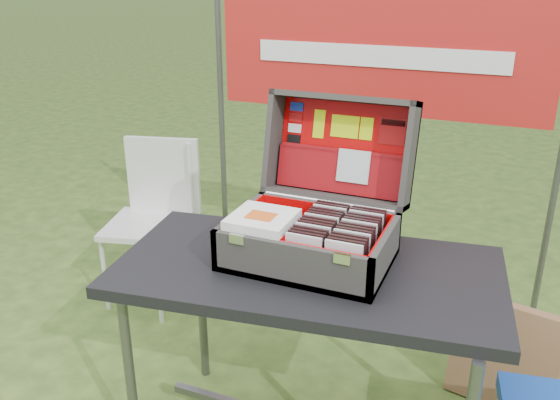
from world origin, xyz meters
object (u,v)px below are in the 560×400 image
at_px(table, 306,365).
at_px(cardboard_box, 505,356).
at_px(chair, 147,227).
at_px(suitcase, 316,186).

bearing_deg(table, cardboard_box, 33.95).
height_order(chair, cardboard_box, chair).
xyz_separation_m(table, cardboard_box, (0.65, 0.58, -0.17)).
xyz_separation_m(table, chair, (-1.14, 0.69, 0.04)).
distance_m(suitcase, cardboard_box, 1.15).
distance_m(table, chair, 1.34).
height_order(table, cardboard_box, table).
relative_size(table, cardboard_box, 2.83).
height_order(suitcase, cardboard_box, suitcase).
xyz_separation_m(chair, cardboard_box, (1.79, -0.11, -0.21)).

